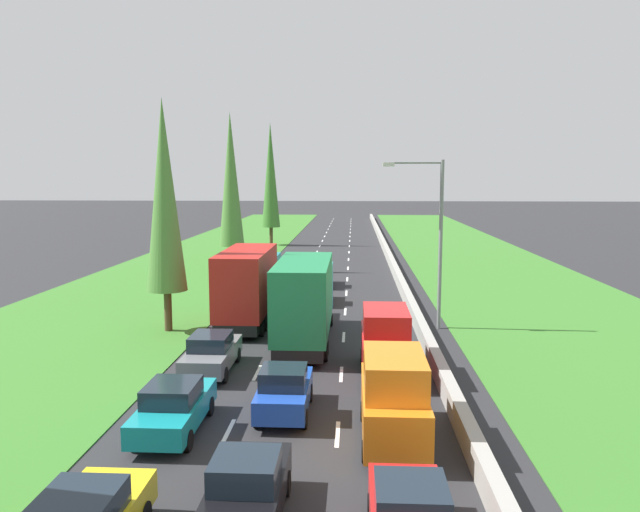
{
  "coord_description": "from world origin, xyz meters",
  "views": [
    {
      "loc": [
        2.21,
        -3.68,
        8.08
      ],
      "look_at": [
        -0.96,
        54.72,
        0.62
      ],
      "focal_mm": 34.68,
      "sensor_mm": 36.0,
      "label": 1
    }
  ],
  "objects_px": {
    "teal_sedan_left_lane": "(174,407)",
    "street_light_mast": "(434,232)",
    "orange_van_right_lane": "(394,398)",
    "poplar_tree_second": "(164,196)",
    "red_box_truck_left_lane": "(250,284)",
    "poplar_tree_third": "(231,180)",
    "green_box_truck_centre_lane": "(305,299)",
    "black_hatchback_centre_lane": "(247,488)",
    "green_hatchback_left_lane": "(274,281)",
    "blue_hatchback_centre_lane": "(284,391)",
    "red_van_right_lane": "(385,342)",
    "grey_hatchback_centre_lane": "(321,275)",
    "poplar_tree_fourth": "(271,175)",
    "orange_hatchback_centre_lane": "(317,290)",
    "grey_sedan_left_lane": "(212,353)"
  },
  "relations": [
    {
      "from": "blue_hatchback_centre_lane",
      "to": "grey_sedan_left_lane",
      "type": "bearing_deg",
      "value": 128.3
    },
    {
      "from": "teal_sedan_left_lane",
      "to": "street_light_mast",
      "type": "xyz_separation_m",
      "value": [
        9.96,
        14.21,
        4.42
      ]
    },
    {
      "from": "orange_hatchback_centre_lane",
      "to": "street_light_mast",
      "type": "relative_size",
      "value": 0.43
    },
    {
      "from": "orange_van_right_lane",
      "to": "green_hatchback_left_lane",
      "type": "bearing_deg",
      "value": 105.54
    },
    {
      "from": "teal_sedan_left_lane",
      "to": "red_box_truck_left_lane",
      "type": "height_order",
      "value": "red_box_truck_left_lane"
    },
    {
      "from": "red_van_right_lane",
      "to": "grey_hatchback_centre_lane",
      "type": "height_order",
      "value": "red_van_right_lane"
    },
    {
      "from": "blue_hatchback_centre_lane",
      "to": "green_box_truck_centre_lane",
      "type": "relative_size",
      "value": 0.41
    },
    {
      "from": "blue_hatchback_centre_lane",
      "to": "poplar_tree_fourth",
      "type": "xyz_separation_m",
      "value": [
        -7.52,
        52.98,
        7.47
      ]
    },
    {
      "from": "poplar_tree_second",
      "to": "poplar_tree_fourth",
      "type": "height_order",
      "value": "poplar_tree_fourth"
    },
    {
      "from": "black_hatchback_centre_lane",
      "to": "green_hatchback_left_lane",
      "type": "relative_size",
      "value": 1.0
    },
    {
      "from": "grey_sedan_left_lane",
      "to": "grey_hatchback_centre_lane",
      "type": "distance_m",
      "value": 21.14
    },
    {
      "from": "orange_hatchback_centre_lane",
      "to": "poplar_tree_second",
      "type": "xyz_separation_m",
      "value": [
        -7.4,
        -7.92,
        6.28
      ]
    },
    {
      "from": "poplar_tree_fourth",
      "to": "green_hatchback_left_lane",
      "type": "bearing_deg",
      "value": -82.01
    },
    {
      "from": "teal_sedan_left_lane",
      "to": "red_box_truck_left_lane",
      "type": "distance_m",
      "value": 15.14
    },
    {
      "from": "red_box_truck_left_lane",
      "to": "poplar_tree_third",
      "type": "xyz_separation_m",
      "value": [
        -4.71,
        18.86,
        5.67
      ]
    },
    {
      "from": "orange_van_right_lane",
      "to": "red_van_right_lane",
      "type": "relative_size",
      "value": 1.0
    },
    {
      "from": "green_box_truck_centre_lane",
      "to": "street_light_mast",
      "type": "height_order",
      "value": "street_light_mast"
    },
    {
      "from": "poplar_tree_third",
      "to": "poplar_tree_fourth",
      "type": "relative_size",
      "value": 0.94
    },
    {
      "from": "poplar_tree_second",
      "to": "street_light_mast",
      "type": "height_order",
      "value": "poplar_tree_second"
    },
    {
      "from": "blue_hatchback_centre_lane",
      "to": "red_box_truck_left_lane",
      "type": "height_order",
      "value": "red_box_truck_left_lane"
    },
    {
      "from": "red_van_right_lane",
      "to": "grey_hatchback_centre_lane",
      "type": "relative_size",
      "value": 1.26
    },
    {
      "from": "orange_van_right_lane",
      "to": "street_light_mast",
      "type": "distance_m",
      "value": 15.38
    },
    {
      "from": "orange_hatchback_centre_lane",
      "to": "grey_hatchback_centre_lane",
      "type": "height_order",
      "value": "same"
    },
    {
      "from": "teal_sedan_left_lane",
      "to": "street_light_mast",
      "type": "distance_m",
      "value": 17.9
    },
    {
      "from": "orange_hatchback_centre_lane",
      "to": "street_light_mast",
      "type": "bearing_deg",
      "value": -44.64
    },
    {
      "from": "green_box_truck_centre_lane",
      "to": "grey_hatchback_centre_lane",
      "type": "xyz_separation_m",
      "value": [
        -0.09,
        16.09,
        -1.35
      ]
    },
    {
      "from": "red_van_right_lane",
      "to": "green_box_truck_centre_lane",
      "type": "relative_size",
      "value": 0.52
    },
    {
      "from": "orange_van_right_lane",
      "to": "poplar_tree_second",
      "type": "height_order",
      "value": "poplar_tree_second"
    },
    {
      "from": "black_hatchback_centre_lane",
      "to": "green_hatchback_left_lane",
      "type": "height_order",
      "value": "same"
    },
    {
      "from": "red_box_truck_left_lane",
      "to": "grey_hatchback_centre_lane",
      "type": "distance_m",
      "value": 12.44
    },
    {
      "from": "orange_van_right_lane",
      "to": "green_box_truck_centre_lane",
      "type": "xyz_separation_m",
      "value": [
        -3.59,
        11.27,
        0.78
      ]
    },
    {
      "from": "poplar_tree_second",
      "to": "poplar_tree_third",
      "type": "xyz_separation_m",
      "value": [
        -0.75,
        21.14,
        0.74
      ]
    },
    {
      "from": "blue_hatchback_centre_lane",
      "to": "red_box_truck_left_lane",
      "type": "distance_m",
      "value": 13.95
    },
    {
      "from": "red_box_truck_left_lane",
      "to": "street_light_mast",
      "type": "bearing_deg",
      "value": -4.98
    },
    {
      "from": "green_hatchback_left_lane",
      "to": "poplar_tree_third",
      "type": "bearing_deg",
      "value": 116.66
    },
    {
      "from": "teal_sedan_left_lane",
      "to": "green_hatchback_left_lane",
      "type": "distance_m",
      "value": 24.16
    },
    {
      "from": "red_box_truck_left_lane",
      "to": "poplar_tree_third",
      "type": "height_order",
      "value": "poplar_tree_third"
    },
    {
      "from": "poplar_tree_second",
      "to": "street_light_mast",
      "type": "relative_size",
      "value": 1.35
    },
    {
      "from": "red_box_truck_left_lane",
      "to": "poplar_tree_second",
      "type": "bearing_deg",
      "value": -150.14
    },
    {
      "from": "red_van_right_lane",
      "to": "black_hatchback_centre_lane",
      "type": "bearing_deg",
      "value": -108.79
    },
    {
      "from": "black_hatchback_centre_lane",
      "to": "blue_hatchback_centre_lane",
      "type": "relative_size",
      "value": 1.0
    },
    {
      "from": "blue_hatchback_centre_lane",
      "to": "street_light_mast",
      "type": "distance_m",
      "value": 14.86
    },
    {
      "from": "red_van_right_lane",
      "to": "poplar_tree_second",
      "type": "bearing_deg",
      "value": 148.62
    },
    {
      "from": "grey_sedan_left_lane",
      "to": "orange_hatchback_centre_lane",
      "type": "xyz_separation_m",
      "value": [
        3.55,
        14.59,
        0.02
      ]
    },
    {
      "from": "green_hatchback_left_lane",
      "to": "street_light_mast",
      "type": "relative_size",
      "value": 0.43
    },
    {
      "from": "grey_sedan_left_lane",
      "to": "grey_hatchback_centre_lane",
      "type": "xyz_separation_m",
      "value": [
        3.46,
        20.85,
        0.02
      ]
    },
    {
      "from": "grey_hatchback_centre_lane",
      "to": "red_box_truck_left_lane",
      "type": "bearing_deg",
      "value": -105.74
    },
    {
      "from": "red_box_truck_left_lane",
      "to": "orange_van_right_lane",
      "type": "xyz_separation_m",
      "value": [
        7.03,
        -15.46,
        -0.78
      ]
    },
    {
      "from": "grey_sedan_left_lane",
      "to": "grey_hatchback_centre_lane",
      "type": "bearing_deg",
      "value": 80.57
    },
    {
      "from": "orange_hatchback_centre_lane",
      "to": "poplar_tree_second",
      "type": "height_order",
      "value": "poplar_tree_second"
    }
  ]
}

